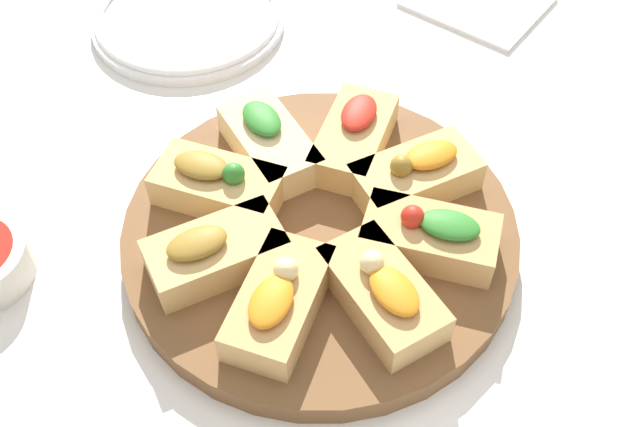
{
  "coord_description": "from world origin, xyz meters",
  "views": [
    {
      "loc": [
        -0.28,
        0.23,
        0.48
      ],
      "look_at": [
        0.0,
        0.0,
        0.04
      ],
      "focal_mm": 42.0,
      "sensor_mm": 36.0,
      "label": 1
    }
  ],
  "objects": [
    {
      "name": "plate_right",
      "position": [
        0.31,
        -0.08,
        0.01
      ],
      "size": [
        0.2,
        0.2,
        0.02
      ],
      "color": "white",
      "rests_on": "ground_plane"
    },
    {
      "name": "serving_board",
      "position": [
        0.0,
        0.0,
        0.01
      ],
      "size": [
        0.31,
        0.31,
        0.02
      ],
      "primitive_type": "cylinder",
      "color": "brown",
      "rests_on": "ground_plane"
    },
    {
      "name": "focaccia_slice_5",
      "position": [
        0.05,
        -0.07,
        0.04
      ],
      "size": [
        0.1,
        0.11,
        0.04
      ],
      "color": "tan",
      "rests_on": "serving_board"
    },
    {
      "name": "focaccia_slice_3",
      "position": [
        -0.07,
        -0.05,
        0.04
      ],
      "size": [
        0.11,
        0.1,
        0.04
      ],
      "color": "tan",
      "rests_on": "serving_board"
    },
    {
      "name": "focaccia_slice_0",
      "position": [
        0.02,
        0.08,
        0.04
      ],
      "size": [
        0.07,
        0.11,
        0.04
      ],
      "color": "tan",
      "rests_on": "serving_board"
    },
    {
      "name": "focaccia_slice_2",
      "position": [
        -0.09,
        0.01,
        0.04
      ],
      "size": [
        0.11,
        0.06,
        0.04
      ],
      "color": "tan",
      "rests_on": "serving_board"
    },
    {
      "name": "focaccia_slice_6",
      "position": [
        0.09,
        -0.02,
        0.04
      ],
      "size": [
        0.11,
        0.07,
        0.04
      ],
      "color": "#E5C689",
      "rests_on": "serving_board"
    },
    {
      "name": "ground_plane",
      "position": [
        0.0,
        0.0,
        0.0
      ],
      "size": [
        3.0,
        3.0,
        0.0
      ],
      "primitive_type": "plane",
      "color": "silver"
    },
    {
      "name": "focaccia_slice_1",
      "position": [
        -0.04,
        0.07,
        0.04
      ],
      "size": [
        0.1,
        0.11,
        0.04
      ],
      "color": "tan",
      "rests_on": "serving_board"
    },
    {
      "name": "napkin_stack",
      "position": [
        0.14,
        -0.34,
        0.0
      ],
      "size": [
        0.16,
        0.14,
        0.01
      ],
      "primitive_type": "cube",
      "rotation": [
        0.0,
        0.0,
        0.24
      ],
      "color": "white",
      "rests_on": "ground_plane"
    },
    {
      "name": "focaccia_slice_4",
      "position": [
        -0.02,
        -0.08,
        0.04
      ],
      "size": [
        0.07,
        0.11,
        0.04
      ],
      "color": "tan",
      "rests_on": "serving_board"
    },
    {
      "name": "focaccia_slice_7",
      "position": [
        0.07,
        0.04,
        0.04
      ],
      "size": [
        0.11,
        0.1,
        0.04
      ],
      "color": "tan",
      "rests_on": "serving_board"
    }
  ]
}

